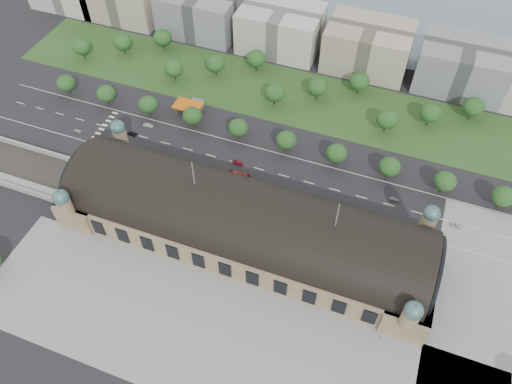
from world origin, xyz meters
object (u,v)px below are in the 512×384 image
(petrol_station, at_px, (193,105))
(parked_car_0, at_px, (104,152))
(parked_car_5, at_px, (204,183))
(bus_mid, at_px, (314,201))
(traffic_car_6, at_px, (456,225))
(pedestrian_0, at_px, (381,340))
(traffic_car_2, at_px, (132,134))
(traffic_car_4, at_px, (271,185))
(parked_car_2, at_px, (124,158))
(traffic_car_3, at_px, (238,163))
(parked_car_3, at_px, (130,161))
(bus_east, at_px, (284,193))
(parked_car_4, at_px, (205,183))
(parked_car_1, at_px, (165,164))
(traffic_car_5, at_px, (394,200))
(traffic_car_1, at_px, (148,125))
(parked_car_6, at_px, (215,186))
(bus_west, at_px, (238,176))
(traffic_car_0, at_px, (78,131))

(petrol_station, height_order, parked_car_0, petrol_station)
(parked_car_5, bearing_deg, bus_mid, 60.26)
(traffic_car_6, distance_m, pedestrian_0, 63.64)
(traffic_car_2, relative_size, traffic_car_4, 1.10)
(traffic_car_2, bearing_deg, parked_car_2, 19.37)
(bus_mid, bearing_deg, traffic_car_3, 75.53)
(parked_car_2, bearing_deg, parked_car_3, 42.46)
(bus_east, bearing_deg, parked_car_4, 100.98)
(parked_car_0, distance_m, parked_car_1, 30.83)
(pedestrian_0, bearing_deg, parked_car_3, 168.84)
(traffic_car_6, bearing_deg, traffic_car_5, -97.13)
(traffic_car_3, height_order, traffic_car_4, traffic_car_3)
(traffic_car_1, bearing_deg, parked_car_5, -126.21)
(traffic_car_3, xyz_separation_m, pedestrian_0, (79.04, -61.70, 0.04))
(parked_car_1, bearing_deg, parked_car_2, -109.81)
(traffic_car_3, height_order, parked_car_4, traffic_car_3)
(parked_car_5, xyz_separation_m, pedestrian_0, (88.88, -45.14, 0.10))
(petrol_station, height_order, traffic_car_5, petrol_station)
(traffic_car_6, xyz_separation_m, parked_car_6, (-102.54, -15.54, 0.01))
(bus_west, bearing_deg, traffic_car_6, -90.19)
(parked_car_1, relative_size, parked_car_6, 1.16)
(traffic_car_3, xyz_separation_m, bus_west, (3.35, -7.93, 0.76))
(bus_west, bearing_deg, traffic_car_5, -84.83)
(traffic_car_0, xyz_separation_m, traffic_car_2, (25.95, 7.79, -0.05))
(traffic_car_3, bearing_deg, bus_east, -109.61)
(traffic_car_5, relative_size, parked_car_2, 0.73)
(traffic_car_2, xyz_separation_m, traffic_car_5, (127.42, 3.42, 0.03))
(traffic_car_1, bearing_deg, parked_car_0, 149.93)
(parked_car_5, bearing_deg, traffic_car_6, 61.51)
(parked_car_2, bearing_deg, parked_car_0, -126.41)
(pedestrian_0, bearing_deg, bus_mid, 136.17)
(traffic_car_1, relative_size, parked_car_2, 0.87)
(traffic_car_1, distance_m, parked_car_1, 28.65)
(pedestrian_0, bearing_deg, traffic_car_4, 146.50)
(parked_car_0, distance_m, parked_car_3, 14.28)
(traffic_car_1, xyz_separation_m, traffic_car_5, (122.91, -4.42, -0.13))
(parked_car_2, xyz_separation_m, parked_car_4, (42.15, -0.80, -0.09))
(traffic_car_0, height_order, parked_car_6, traffic_car_0)
(petrol_station, height_order, traffic_car_6, petrol_station)
(bus_west, relative_size, bus_mid, 0.79)
(traffic_car_6, relative_size, parked_car_4, 1.06)
(bus_mid, height_order, pedestrian_0, bus_mid)
(traffic_car_3, bearing_deg, traffic_car_5, -84.77)
(traffic_car_0, xyz_separation_m, parked_car_0, (19.75, -7.85, 0.04))
(bus_east, bearing_deg, parked_car_0, 94.55)
(petrol_station, xyz_separation_m, bus_east, (61.95, -38.28, -1.40))
(parked_car_1, xyz_separation_m, parked_car_6, (26.93, -4.00, -0.07))
(traffic_car_1, height_order, pedestrian_0, traffic_car_1)
(parked_car_5, relative_size, parked_car_6, 1.07)
(parked_car_1, relative_size, parked_car_3, 1.35)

